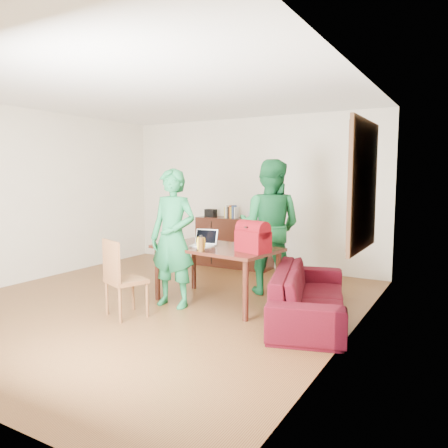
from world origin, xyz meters
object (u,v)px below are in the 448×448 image
Objects in this scene: laptop at (203,243)px; red_bag at (253,240)px; sofa at (309,294)px; person_near at (173,238)px; bottle at (201,243)px; table at (216,254)px; chair at (126,294)px; person_far at (270,227)px.

laptop is 0.76m from red_bag.
person_near is at bearing 86.76° from sofa.
person_near is at bearing -139.37° from laptop.
bottle is at bearing -71.85° from laptop.
red_bag reaches higher than table.
person_near is 5.17× the size of laptop.
table is 0.84× the size of sofa.
table is 1.27m from chair.
laptop is at bearing -165.04° from red_bag.
laptop reaches higher than bottle.
bottle is 0.10× the size of sofa.
person_near is (-0.41, -0.39, 0.22)m from table.
person_near reaches higher than bottle.
table is at bearing -173.26° from red_bag.
laptop is at bearing 51.54° from person_far.
chair is 0.46× the size of sofa.
red_bag is (0.57, 0.27, 0.05)m from bottle.
bottle is at bearing 66.48° from person_far.
bottle is (0.02, -0.40, 0.19)m from table.
red_bag is at bearing 95.44° from person_far.
person_far is (0.40, 0.81, 0.29)m from table.
bottle is 0.63m from red_bag.
laptop reaches higher than table.
laptop is at bearing 76.70° from sofa.
chair is at bearing -114.93° from table.
red_bag reaches higher than bottle.
bottle is at bearing -135.65° from red_bag.
chair is 2.21m from person_far.
person_near reaches higher than table.
table is 1.31m from sofa.
person_far is at bearing 71.37° from table.
table is at bearing 79.19° from chair.
chair is 0.53× the size of person_near.
red_bag is at bearing 12.59° from person_near.
sofa is at bearing 10.75° from person_near.
sofa is (0.68, 0.13, -0.60)m from red_bag.
laptop is at bearing 119.55° from bottle.
bottle is (0.43, -0.01, -0.03)m from person_near.
chair is (-0.65, -1.02, -0.38)m from table.
table is at bearing 57.66° from person_far.
person_near reaches higher than laptop.
table is 1.83× the size of chair.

